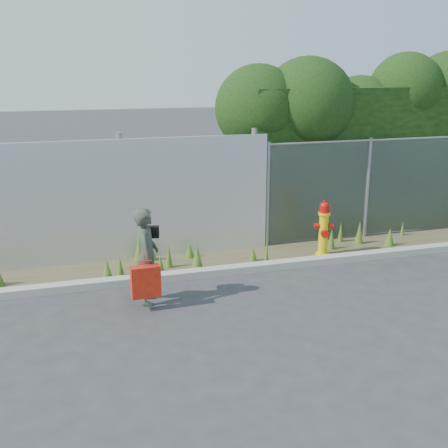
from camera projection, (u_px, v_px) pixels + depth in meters
name	position (u px, v px, depth m)	size (l,w,h in m)	color
ground	(272.00, 316.00, 7.95)	(80.00, 80.00, 0.00)	#333335
curb	(234.00, 269.00, 9.59)	(16.00, 0.22, 0.12)	#A29D92
weed_strip	(229.00, 253.00, 10.20)	(16.00, 1.33, 0.53)	#4C442B
corrugated_fence	(31.00, 207.00, 9.53)	(8.50, 0.21, 2.30)	silver
chainlink_fence	(412.00, 185.00, 11.61)	(6.50, 0.07, 2.05)	gray
hedge	(392.00, 129.00, 12.25)	(7.89, 2.16, 3.74)	black
fire_hydrant	(324.00, 229.00, 10.32)	(0.36, 0.32, 1.06)	yellow
woman	(147.00, 256.00, 8.23)	(0.53, 0.35, 1.45)	#10684C
red_tote_bag	(146.00, 282.00, 8.02)	(0.42, 0.15, 0.55)	#C0390B
black_shoulder_bag	(151.00, 232.00, 8.36)	(0.24, 0.10, 0.18)	black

